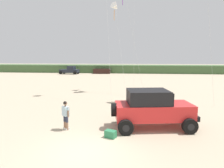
# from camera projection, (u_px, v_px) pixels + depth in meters

# --- Properties ---
(ground_plane) EXTENTS (220.00, 220.00, 0.00)m
(ground_plane) POSITION_uv_depth(u_px,v_px,m) (85.00, 151.00, 8.58)
(ground_plane) COLOR tan
(dune_ridge) EXTENTS (90.00, 7.42, 1.99)m
(dune_ridge) POSITION_uv_depth(u_px,v_px,m) (123.00, 69.00, 52.91)
(dune_ridge) COLOR #426038
(dune_ridge) RESTS_ON ground_plane
(jeep) EXTENTS (4.99, 3.02, 2.26)m
(jeep) POSITION_uv_depth(u_px,v_px,m) (152.00, 108.00, 11.34)
(jeep) COLOR red
(jeep) RESTS_ON ground_plane
(person_watching) EXTENTS (0.52, 0.46, 1.67)m
(person_watching) POSITION_uv_depth(u_px,v_px,m) (66.00, 114.00, 11.06)
(person_watching) COLOR #8C664C
(person_watching) RESTS_ON ground_plane
(cooler_box) EXTENTS (0.66, 0.55, 0.38)m
(cooler_box) POSITION_uv_depth(u_px,v_px,m) (111.00, 134.00, 10.05)
(cooler_box) COLOR #2D7F51
(cooler_box) RESTS_ON ground_plane
(distant_pickup) EXTENTS (4.72, 2.67, 1.98)m
(distant_pickup) POSITION_uv_depth(u_px,v_px,m) (70.00, 70.00, 47.74)
(distant_pickup) COLOR #1E232D
(distant_pickup) RESTS_ON ground_plane
(distant_sedan) EXTENTS (4.28, 1.90, 1.20)m
(distant_sedan) POSITION_uv_depth(u_px,v_px,m) (102.00, 71.00, 48.80)
(distant_sedan) COLOR black
(distant_sedan) RESTS_ON ground_plane
(kite_black_sled) EXTENTS (2.26, 5.53, 10.92)m
(kite_black_sled) POSITION_uv_depth(u_px,v_px,m) (115.00, 7.00, 23.87)
(kite_black_sled) COLOR white
(kite_black_sled) RESTS_ON ground_plane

